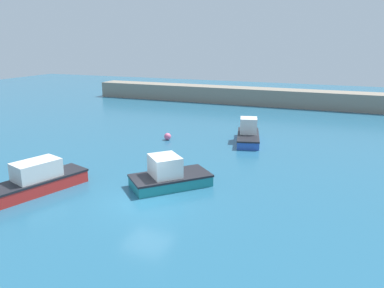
% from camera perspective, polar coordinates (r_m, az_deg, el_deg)
% --- Properties ---
extents(ground_plane, '(120.00, 120.00, 0.20)m').
position_cam_1_polar(ground_plane, '(20.29, -6.93, -8.88)').
color(ground_plane, '#235B7A').
extents(harbor_breakwater, '(48.99, 3.17, 2.13)m').
position_cam_1_polar(harbor_breakwater, '(50.35, 11.28, 7.06)').
color(harbor_breakwater, gray).
rests_on(harbor_breakwater, ground_plane).
extents(motorboat_with_cabin, '(4.78, 4.84, 1.88)m').
position_cam_1_polar(motorboat_with_cabin, '(21.82, -3.57, -4.84)').
color(motorboat_with_cabin, teal).
rests_on(motorboat_with_cabin, ground_plane).
extents(motorboat_grey_hull, '(3.70, 6.70, 1.79)m').
position_cam_1_polar(motorboat_grey_hull, '(22.69, -23.17, -5.31)').
color(motorboat_grey_hull, red).
rests_on(motorboat_grey_hull, ground_plane).
extents(cabin_cruiser_white, '(2.88, 5.27, 2.00)m').
position_cam_1_polar(cabin_cruiser_white, '(31.62, 8.56, 1.50)').
color(cabin_cruiser_white, '#2D56B7').
rests_on(cabin_cruiser_white, ground_plane).
extents(mooring_buoy_pink, '(0.59, 0.59, 0.59)m').
position_cam_1_polar(mooring_buoy_pink, '(32.03, -3.74, 1.15)').
color(mooring_buoy_pink, '#EA668C').
rests_on(mooring_buoy_pink, ground_plane).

